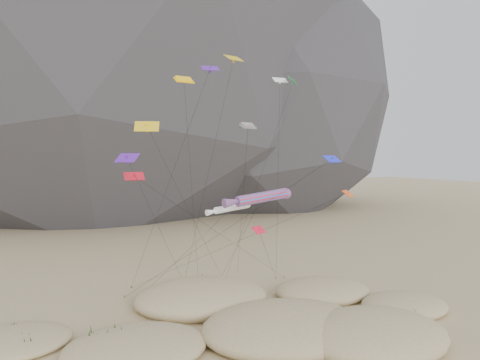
% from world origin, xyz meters
% --- Properties ---
extents(ground, '(500.00, 500.00, 0.00)m').
position_xyz_m(ground, '(0.00, 0.00, 0.00)').
color(ground, '#CCB789').
rests_on(ground, ground).
extents(dunes, '(50.37, 34.86, 3.85)m').
position_xyz_m(dunes, '(-0.54, 3.71, 0.74)').
color(dunes, '#CCB789').
rests_on(dunes, ground).
extents(dune_grass, '(41.74, 29.20, 1.53)m').
position_xyz_m(dune_grass, '(-0.34, 3.05, 0.85)').
color(dune_grass, black).
rests_on(dune_grass, ground).
extents(kite_stakes, '(22.34, 6.42, 0.30)m').
position_xyz_m(kite_stakes, '(2.74, 23.47, 0.15)').
color(kite_stakes, '#3F2D1E').
rests_on(kite_stakes, ground).
extents(rainbow_tube_kite, '(8.72, 13.58, 13.62)m').
position_xyz_m(rainbow_tube_kite, '(4.61, 10.56, 12.65)').
color(rainbow_tube_kite, red).
rests_on(rainbow_tube_kite, ground).
extents(white_tube_kite, '(8.93, 13.40, 12.05)m').
position_xyz_m(white_tube_kite, '(1.80, 12.41, 11.43)').
color(white_tube_kite, white).
rests_on(white_tube_kite, ground).
extents(orange_parafoil, '(6.68, 11.10, 26.35)m').
position_xyz_m(orange_parafoil, '(-1.96, 16.71, 25.51)').
color(orange_parafoil, yellow).
rests_on(orange_parafoil, ground).
extents(multi_parafoil, '(7.95, 17.95, 20.80)m').
position_xyz_m(multi_parafoil, '(2.77, 9.89, 19.98)').
color(multi_parafoil, red).
rests_on(multi_parafoil, ground).
extents(delta_kites, '(25.81, 21.35, 28.77)m').
position_xyz_m(delta_kites, '(1.79, 10.95, 19.33)').
color(delta_kites, green).
rests_on(delta_kites, ground).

